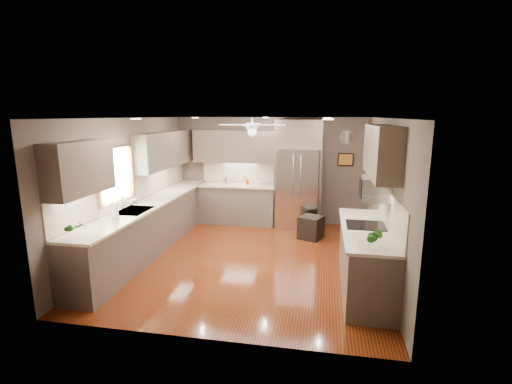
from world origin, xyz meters
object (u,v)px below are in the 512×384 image
(potted_plant_left, at_px, (76,227))
(soap_bottle, at_px, (134,201))
(canister_b, at_px, (226,181))
(microwave, at_px, (375,188))
(potted_plant_right, at_px, (375,237))
(bowl, at_px, (259,184))
(canister_c, at_px, (231,180))
(canister_d, at_px, (247,182))
(paper_towel, at_px, (115,211))
(refrigerator, at_px, (298,176))
(stool, at_px, (311,227))

(potted_plant_left, bearing_deg, soap_bottle, 93.55)
(canister_b, bearing_deg, soap_bottle, -113.01)
(soap_bottle, xyz_separation_m, microwave, (4.08, -0.30, 0.44))
(potted_plant_right, bearing_deg, soap_bottle, 160.40)
(potted_plant_right, relative_size, bowl, 1.48)
(canister_c, bearing_deg, canister_d, 1.49)
(paper_towel, bearing_deg, canister_b, 74.40)
(canister_d, distance_m, refrigerator, 1.22)
(canister_c, bearing_deg, microwave, -43.69)
(potted_plant_right, distance_m, refrigerator, 4.01)
(canister_d, bearing_deg, paper_towel, -113.30)
(refrigerator, distance_m, paper_towel, 4.17)
(soap_bottle, height_order, potted_plant_right, potted_plant_right)
(soap_bottle, bearing_deg, paper_towel, -81.40)
(canister_b, relative_size, microwave, 0.28)
(canister_d, relative_size, soap_bottle, 0.55)
(canister_d, height_order, microwave, microwave)
(bowl, bearing_deg, microwave, -50.64)
(refrigerator, distance_m, stool, 1.30)
(soap_bottle, bearing_deg, bowl, 53.01)
(canister_d, xyz_separation_m, stool, (1.55, -0.90, -0.76))
(refrigerator, distance_m, microwave, 3.03)
(potted_plant_right, relative_size, refrigerator, 0.12)
(canister_d, distance_m, potted_plant_left, 4.45)
(soap_bottle, distance_m, paper_towel, 0.84)
(potted_plant_left, distance_m, bowl, 4.51)
(refrigerator, bearing_deg, paper_towel, -129.14)
(potted_plant_left, relative_size, stool, 0.52)
(canister_c, relative_size, soap_bottle, 1.01)
(canister_d, xyz_separation_m, potted_plant_right, (2.42, -3.90, 0.09))
(microwave, bearing_deg, refrigerator, 116.09)
(potted_plant_left, relative_size, bowl, 1.53)
(potted_plant_left, bearing_deg, paper_towel, 88.84)
(canister_b, height_order, canister_c, canister_c)
(soap_bottle, distance_m, microwave, 4.12)
(canister_d, height_order, stool, canister_d)
(paper_towel, bearing_deg, soap_bottle, 98.60)
(canister_c, relative_size, stool, 0.33)
(potted_plant_left, distance_m, paper_towel, 0.90)
(potted_plant_right, height_order, paper_towel, potted_plant_right)
(canister_d, relative_size, microwave, 0.19)
(refrigerator, bearing_deg, soap_bottle, -138.87)
(soap_bottle, xyz_separation_m, potted_plant_left, (0.11, -1.72, 0.05))
(canister_b, xyz_separation_m, microwave, (3.04, -2.75, 0.47))
(potted_plant_left, bearing_deg, bowl, 67.43)
(potted_plant_left, height_order, potted_plant_right, potted_plant_left)
(canister_c, height_order, canister_d, canister_c)
(potted_plant_left, xyz_separation_m, potted_plant_right, (3.87, 0.31, -0.00))
(soap_bottle, bearing_deg, canister_b, 66.99)
(canister_b, distance_m, refrigerator, 1.73)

